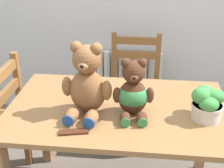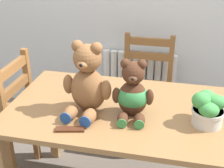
% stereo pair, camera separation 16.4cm
% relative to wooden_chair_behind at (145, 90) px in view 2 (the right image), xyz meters
% --- Properties ---
extents(radiator, '(0.67, 0.10, 0.64)m').
position_rel_wooden_chair_behind_xyz_m(radiator, '(-0.10, 0.31, -0.16)').
color(radiator, white).
rests_on(radiator, ground_plane).
extents(dining_table, '(1.25, 0.78, 0.71)m').
position_rel_wooden_chair_behind_xyz_m(dining_table, '(-0.06, -0.76, 0.16)').
color(dining_table, olive).
rests_on(dining_table, ground_plane).
extents(wooden_chair_behind, '(0.40, 0.43, 0.87)m').
position_rel_wooden_chair_behind_xyz_m(wooden_chair_behind, '(0.00, 0.00, 0.00)').
color(wooden_chair_behind, brown).
rests_on(wooden_chair_behind, ground_plane).
extents(wooden_chair_side, '(0.41, 0.39, 0.91)m').
position_rel_wooden_chair_behind_xyz_m(wooden_chair_side, '(-0.91, -0.65, 0.01)').
color(wooden_chair_side, brown).
rests_on(wooden_chair_side, ground_plane).
extents(teddy_bear_left, '(0.28, 0.29, 0.40)m').
position_rel_wooden_chair_behind_xyz_m(teddy_bear_left, '(-0.23, -0.83, 0.43)').
color(teddy_bear_left, brown).
rests_on(teddy_bear_left, dining_table).
extents(teddy_bear_right, '(0.22, 0.24, 0.32)m').
position_rel_wooden_chair_behind_xyz_m(teddy_bear_right, '(0.02, -0.83, 0.39)').
color(teddy_bear_right, '#472819').
rests_on(teddy_bear_right, dining_table).
extents(potted_plant, '(0.17, 0.19, 0.18)m').
position_rel_wooden_chair_behind_xyz_m(potted_plant, '(0.40, -0.83, 0.35)').
color(potted_plant, beige).
rests_on(potted_plant, dining_table).
extents(chocolate_bar, '(0.15, 0.07, 0.01)m').
position_rel_wooden_chair_behind_xyz_m(chocolate_bar, '(-0.26, -1.04, 0.27)').
color(chocolate_bar, '#472314').
rests_on(chocolate_bar, dining_table).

